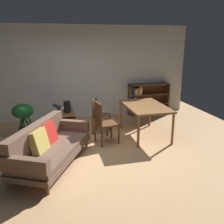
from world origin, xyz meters
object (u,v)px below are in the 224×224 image
object	(u,v)px
fabric_couch	(48,145)
desk_speaker	(67,107)
dining_table	(145,108)
bookshelf	(146,99)
dining_chair_far	(99,114)
open_laptop	(62,107)
media_console	(66,121)
potted_floor_plant	(23,115)
dining_chair_near	(103,121)

from	to	relation	value
fabric_couch	desk_speaker	world-z (taller)	desk_speaker
dining_table	bookshelf	distance (m)	1.96
bookshelf	dining_chair_far	bearing A→B (deg)	-143.02
open_laptop	fabric_couch	bearing A→B (deg)	-100.86
fabric_couch	bookshelf	xyz separation A→B (m)	(3.02, 2.73, 0.11)
fabric_couch	media_console	distance (m)	1.81
media_console	potted_floor_plant	size ratio (longest dim) A/B	1.38
desk_speaker	potted_floor_plant	size ratio (longest dim) A/B	0.35
open_laptop	dining_chair_far	distance (m)	1.05
open_laptop	dining_table	xyz separation A→B (m)	(1.91, -1.07, 0.13)
open_laptop	potted_floor_plant	bearing A→B (deg)	-154.74
fabric_couch	dining_chair_far	xyz separation A→B (m)	(1.25, 1.39, 0.13)
media_console	potted_floor_plant	xyz separation A→B (m)	(-1.01, -0.20, 0.29)
potted_floor_plant	dining_chair_far	world-z (taller)	dining_chair_far
fabric_couch	bookshelf	distance (m)	4.07
potted_floor_plant	bookshelf	distance (m)	3.77
media_console	dining_table	distance (m)	2.06
media_console	dining_chair_far	distance (m)	0.90
dining_table	dining_chair_far	world-z (taller)	dining_chair_far
potted_floor_plant	dining_table	bearing A→B (deg)	-12.29
desk_speaker	dining_chair_near	world-z (taller)	dining_chair_near
fabric_couch	desk_speaker	distance (m)	1.66
open_laptop	potted_floor_plant	distance (m)	1.04
media_console	desk_speaker	world-z (taller)	desk_speaker
dining_table	dining_chair_far	distance (m)	1.16
fabric_couch	dining_table	distance (m)	2.49
dining_chair_far	bookshelf	bearing A→B (deg)	36.98
fabric_couch	potted_floor_plant	distance (m)	1.65
dining_table	dining_chair_far	bearing A→B (deg)	155.77
desk_speaker	dining_table	world-z (taller)	desk_speaker
desk_speaker	dining_chair_far	world-z (taller)	dining_chair_far
media_console	potted_floor_plant	world-z (taller)	potted_floor_plant
media_console	bookshelf	bearing A→B (deg)	20.92
open_laptop	desk_speaker	size ratio (longest dim) A/B	1.60
open_laptop	bookshelf	bearing A→B (deg)	15.64
bookshelf	dining_chair_near	bearing A→B (deg)	-131.72
media_console	open_laptop	bearing A→B (deg)	106.57
dining_chair_near	desk_speaker	bearing A→B (deg)	130.28
dining_chair_near	bookshelf	bearing A→B (deg)	48.28
fabric_couch	dining_chair_near	xyz separation A→B (m)	(1.21, 0.70, 0.16)
fabric_couch	dining_chair_near	distance (m)	1.41
desk_speaker	fabric_couch	bearing A→B (deg)	-107.32
dining_table	potted_floor_plant	bearing A→B (deg)	167.71
potted_floor_plant	dining_table	world-z (taller)	potted_floor_plant
open_laptop	potted_floor_plant	size ratio (longest dim) A/B	0.55
open_laptop	dining_table	distance (m)	2.19
media_console	desk_speaker	xyz separation A→B (m)	(0.03, -0.19, 0.42)
fabric_couch	potted_floor_plant	bearing A→B (deg)	109.91
open_laptop	dining_chair_near	world-z (taller)	dining_chair_near
dining_table	dining_chair_near	distance (m)	1.11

